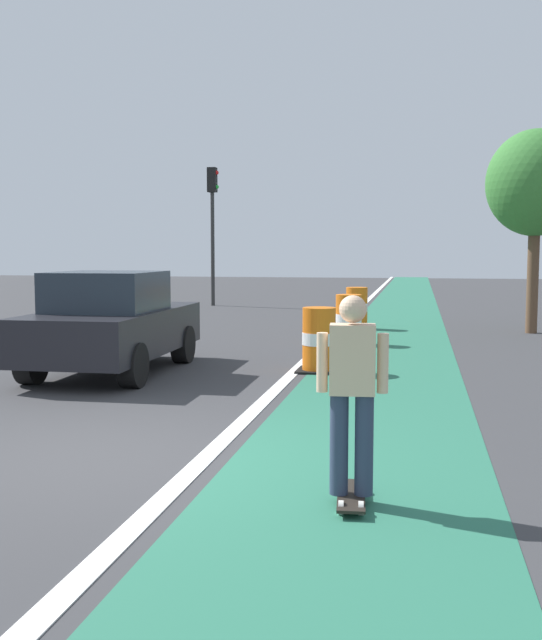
% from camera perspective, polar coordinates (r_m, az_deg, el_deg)
% --- Properties ---
extents(ground_plane, '(100.00, 100.00, 0.00)m').
position_cam_1_polar(ground_plane, '(7.60, -12.05, -10.33)').
color(ground_plane, '#38383A').
extents(bike_lane_strip, '(2.50, 80.00, 0.01)m').
position_cam_1_polar(bike_lane_strip, '(18.83, 9.58, -0.94)').
color(bike_lane_strip, '#286B51').
rests_on(bike_lane_strip, ground).
extents(lane_divider_stripe, '(0.20, 80.00, 0.01)m').
position_cam_1_polar(lane_divider_stripe, '(18.93, 5.04, -0.85)').
color(lane_divider_stripe, silver).
rests_on(lane_divider_stripe, ground).
extents(skateboarder_on_lane, '(0.57, 0.82, 1.69)m').
position_cam_1_polar(skateboarder_on_lane, '(5.97, 6.25, -5.56)').
color(skateboarder_on_lane, black).
rests_on(skateboarder_on_lane, ground).
extents(parked_sedan_nearest, '(1.97, 4.13, 1.70)m').
position_cam_1_polar(parked_sedan_nearest, '(12.60, -12.15, -0.27)').
color(parked_sedan_nearest, black).
rests_on(parked_sedan_nearest, ground).
extents(traffic_barrel_front, '(0.73, 0.73, 1.09)m').
position_cam_1_polar(traffic_barrel_front, '(12.52, 3.71, -1.58)').
color(traffic_barrel_front, orange).
rests_on(traffic_barrel_front, ground).
extents(traffic_barrel_mid, '(0.73, 0.73, 1.09)m').
position_cam_1_polar(traffic_barrel_mid, '(16.26, 5.98, -0.00)').
color(traffic_barrel_mid, orange).
rests_on(traffic_barrel_mid, ground).
extents(traffic_barrel_back, '(0.73, 0.73, 1.09)m').
position_cam_1_polar(traffic_barrel_back, '(19.53, 6.61, 0.88)').
color(traffic_barrel_back, orange).
rests_on(traffic_barrel_back, ground).
extents(traffic_light_corner, '(0.41, 0.32, 5.10)m').
position_cam_1_polar(traffic_light_corner, '(27.78, -4.52, 8.34)').
color(traffic_light_corner, '#2D2D2D').
rests_on(traffic_light_corner, ground).
extents(street_tree_sidewalk, '(2.40, 2.40, 5.00)m').
position_cam_1_polar(street_tree_sidewalk, '(19.52, 19.70, 9.82)').
color(street_tree_sidewalk, brown).
rests_on(street_tree_sidewalk, ground).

